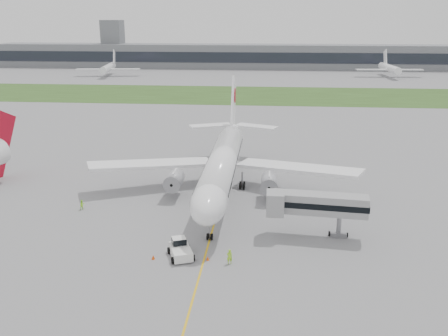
# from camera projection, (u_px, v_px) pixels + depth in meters

# --- Properties ---
(ground) EXTENTS (600.00, 600.00, 0.00)m
(ground) POSITION_uv_depth(u_px,v_px,m) (221.00, 201.00, 83.23)
(ground) COLOR gray
(ground) RESTS_ON ground
(apron_markings) EXTENTS (70.00, 70.00, 0.04)m
(apron_markings) POSITION_uv_depth(u_px,v_px,m) (217.00, 213.00, 78.46)
(apron_markings) COLOR #EAB214
(apron_markings) RESTS_ON ground
(grass_strip) EXTENTS (600.00, 50.00, 0.02)m
(grass_strip) POSITION_uv_depth(u_px,v_px,m) (251.00, 95.00, 197.59)
(grass_strip) COLOR #2D481B
(grass_strip) RESTS_ON ground
(terminal_building) EXTENTS (320.00, 22.30, 14.00)m
(terminal_building) POSITION_uv_depth(u_px,v_px,m) (258.00, 56.00, 300.28)
(terminal_building) COLOR gray
(terminal_building) RESTS_ON ground
(control_tower) EXTENTS (12.00, 12.00, 56.00)m
(control_tower) POSITION_uv_depth(u_px,v_px,m) (115.00, 66.00, 312.35)
(control_tower) COLOR gray
(control_tower) RESTS_ON ground
(airliner) EXTENTS (48.13, 53.95, 17.88)m
(airliner) POSITION_uv_depth(u_px,v_px,m) (223.00, 161.00, 86.23)
(airliner) COLOR white
(airliner) RESTS_ON ground
(pushback_tug) EXTENTS (4.07, 4.89, 2.21)m
(pushback_tug) POSITION_uv_depth(u_px,v_px,m) (180.00, 249.00, 63.86)
(pushback_tug) COLOR white
(pushback_tug) RESTS_ON ground
(jet_bridge) EXTENTS (14.05, 4.26, 6.42)m
(jet_bridge) POSITION_uv_depth(u_px,v_px,m) (313.00, 204.00, 68.70)
(jet_bridge) COLOR gray
(jet_bridge) RESTS_ON ground
(safety_cone_left) EXTENTS (0.43, 0.43, 0.59)m
(safety_cone_left) POSITION_uv_depth(u_px,v_px,m) (153.00, 257.00, 63.24)
(safety_cone_left) COLOR #E94C0C
(safety_cone_left) RESTS_ON ground
(safety_cone_right) EXTENTS (0.41, 0.41, 0.56)m
(safety_cone_right) POSITION_uv_depth(u_px,v_px,m) (208.00, 258.00, 62.96)
(safety_cone_right) COLOR #E94C0C
(safety_cone_right) RESTS_ON ground
(ground_crew_near) EXTENTS (0.81, 0.65, 1.94)m
(ground_crew_near) POSITION_uv_depth(u_px,v_px,m) (229.00, 257.00, 61.91)
(ground_crew_near) COLOR #A5F028
(ground_crew_near) RESTS_ON ground
(ground_crew_far) EXTENTS (0.99, 1.00, 1.62)m
(ground_crew_far) POSITION_uv_depth(u_px,v_px,m) (82.00, 205.00, 79.45)
(ground_crew_far) COLOR #A7FE2A
(ground_crew_far) RESTS_ON ground
(distant_aircraft_left) EXTENTS (36.64, 33.37, 12.55)m
(distant_aircraft_left) POSITION_uv_depth(u_px,v_px,m) (109.00, 76.00, 260.99)
(distant_aircraft_left) COLOR white
(distant_aircraft_left) RESTS_ON ground
(distant_aircraft_right) EXTENTS (35.68, 31.96, 12.95)m
(distant_aircraft_right) POSITION_uv_depth(u_px,v_px,m) (389.00, 77.00, 257.10)
(distant_aircraft_right) COLOR white
(distant_aircraft_right) RESTS_ON ground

